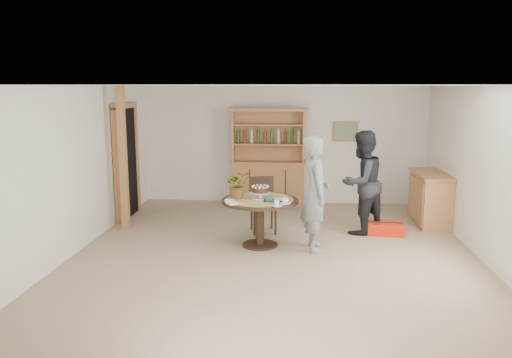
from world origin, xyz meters
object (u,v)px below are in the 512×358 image
object	(u,v)px
dining_chair	(263,201)
red_suitcase	(385,228)
sideboard	(430,198)
adult_person	(362,182)
teen_boy	(315,193)
hutch	(268,172)
dining_table	(260,209)

from	to	relation	value
dining_chair	red_suitcase	world-z (taller)	dining_chair
sideboard	adult_person	xyz separation A→B (m)	(-1.34, -0.71, 0.41)
teen_boy	red_suitcase	size ratio (longest dim) A/B	2.77
hutch	dining_table	bearing A→B (deg)	-89.08
adult_person	red_suitcase	bearing A→B (deg)	133.30
dining_table	teen_boy	distance (m)	0.90
teen_boy	adult_person	size ratio (longest dim) A/B	1.00
hutch	dining_table	world-z (taller)	hutch
hutch	dining_table	xyz separation A→B (m)	(0.04, -2.82, -0.08)
hutch	adult_person	xyz separation A→B (m)	(1.70, -1.96, 0.19)
hutch	adult_person	world-z (taller)	hutch
dining_table	adult_person	distance (m)	1.89
dining_chair	red_suitcase	distance (m)	2.15
teen_boy	dining_table	bearing A→B (deg)	75.48
sideboard	hutch	bearing A→B (deg)	157.79
dining_table	adult_person	bearing A→B (deg)	27.40
red_suitcase	hutch	bearing A→B (deg)	142.94
sideboard	teen_boy	xyz separation A→B (m)	(-2.15, -1.67, 0.41)
dining_chair	adult_person	world-z (taller)	adult_person
adult_person	red_suitcase	distance (m)	0.89
dining_table	adult_person	xyz separation A→B (m)	(1.66, 0.86, 0.28)
dining_table	dining_chair	size ratio (longest dim) A/B	1.27
dining_table	red_suitcase	bearing A→B (deg)	21.66
sideboard	teen_boy	size ratio (longest dim) A/B	0.71
hutch	adult_person	bearing A→B (deg)	-48.92
sideboard	teen_boy	bearing A→B (deg)	-142.03
dining_table	sideboard	bearing A→B (deg)	27.73
adult_person	red_suitcase	world-z (taller)	adult_person
hutch	dining_chair	xyz separation A→B (m)	(0.03, -1.99, -0.15)
dining_table	dining_chair	distance (m)	0.83
teen_boy	adult_person	world-z (taller)	teen_boy
dining_table	teen_boy	world-z (taller)	teen_boy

